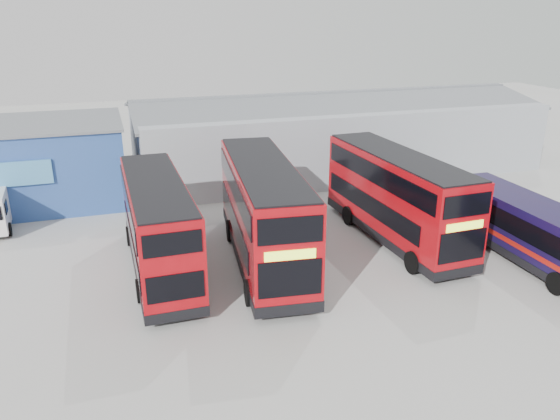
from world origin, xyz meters
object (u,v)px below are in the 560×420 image
at_px(double_decker_left, 159,228).
at_px(double_decker_centre, 264,215).
at_px(office_block, 24,163).
at_px(maintenance_shed, 332,134).
at_px(double_decker_right, 396,198).
at_px(single_decker_blue, 533,234).

xyz_separation_m(double_decker_left, double_decker_centre, (4.93, -0.49, 0.25)).
distance_m(office_block, double_decker_centre, 17.87).
xyz_separation_m(office_block, double_decker_left, (6.97, -12.84, -0.36)).
bearing_deg(office_block, maintenance_shed, 5.21).
distance_m(double_decker_left, double_decker_right, 12.35).
height_order(office_block, maintenance_shed, maintenance_shed).
relative_size(double_decker_centre, single_decker_blue, 1.08).
bearing_deg(double_decker_right, office_block, 144.47).
distance_m(double_decker_right, single_decker_blue, 6.80).
bearing_deg(double_decker_right, double_decker_centre, -177.92).
distance_m(maintenance_shed, double_decker_centre, 18.37).
height_order(maintenance_shed, double_decker_centre, maintenance_shed).
bearing_deg(single_decker_blue, double_decker_left, -13.93).
distance_m(maintenance_shed, double_decker_right, 15.06).
relative_size(office_block, single_decker_blue, 1.12).
height_order(office_block, double_decker_left, office_block).
relative_size(maintenance_shed, single_decker_blue, 2.77).
height_order(double_decker_centre, single_decker_blue, double_decker_centre).
bearing_deg(maintenance_shed, office_block, -174.79).
bearing_deg(maintenance_shed, double_decker_centre, -123.37).
bearing_deg(office_block, double_decker_right, -33.54).
height_order(double_decker_right, single_decker_blue, double_decker_right).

